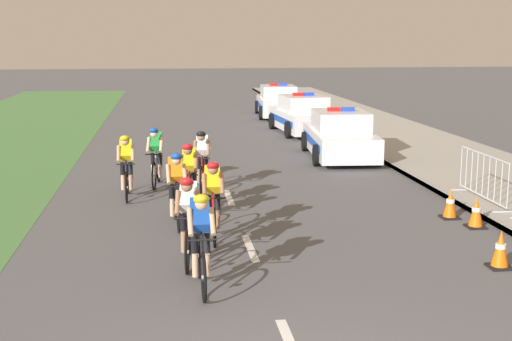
{
  "coord_description": "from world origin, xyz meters",
  "views": [
    {
      "loc": [
        -1.46,
        -5.9,
        3.68
      ],
      "look_at": [
        0.32,
        7.32,
        1.1
      ],
      "focal_mm": 48.07,
      "sensor_mm": 36.0,
      "label": 1
    }
  ],
  "objects_px": {
    "cyclist_seventh": "(156,156)",
    "traffic_cone_mid": "(476,212)",
    "cyclist_sixth": "(126,165)",
    "traffic_cone_near": "(500,250)",
    "cyclist_fifth": "(189,176)",
    "cyclist_fourth": "(176,187)",
    "traffic_cone_far": "(450,204)",
    "cyclist_lead": "(201,239)",
    "police_car_nearest": "(340,136)",
    "cyclist_third": "(213,198)",
    "crowd_barrier_rear": "(483,178)",
    "police_car_second": "(302,116)",
    "cyclist_eighth": "(202,160)",
    "police_car_third": "(278,102)",
    "cyclist_second": "(188,218)"
  },
  "relations": [
    {
      "from": "crowd_barrier_rear",
      "to": "traffic_cone_near",
      "type": "xyz_separation_m",
      "value": [
        -1.6,
        -3.99,
        -0.34
      ]
    },
    {
      "from": "crowd_barrier_rear",
      "to": "police_car_second",
      "type": "bearing_deg",
      "value": 97.14
    },
    {
      "from": "cyclist_fourth",
      "to": "cyclist_seventh",
      "type": "distance_m",
      "value": 3.85
    },
    {
      "from": "cyclist_seventh",
      "to": "police_car_second",
      "type": "xyz_separation_m",
      "value": [
        5.64,
        9.27,
        -0.11
      ]
    },
    {
      "from": "cyclist_third",
      "to": "traffic_cone_mid",
      "type": "distance_m",
      "value": 5.22
    },
    {
      "from": "cyclist_fourth",
      "to": "police_car_third",
      "type": "relative_size",
      "value": 0.38
    },
    {
      "from": "cyclist_fourth",
      "to": "traffic_cone_near",
      "type": "xyz_separation_m",
      "value": [
        5.16,
        -3.26,
        -0.48
      ]
    },
    {
      "from": "cyclist_sixth",
      "to": "traffic_cone_near",
      "type": "relative_size",
      "value": 2.69
    },
    {
      "from": "cyclist_eighth",
      "to": "traffic_cone_mid",
      "type": "bearing_deg",
      "value": -37.69
    },
    {
      "from": "traffic_cone_near",
      "to": "cyclist_seventh",
      "type": "bearing_deg",
      "value": 128.26
    },
    {
      "from": "cyclist_fourth",
      "to": "cyclist_fifth",
      "type": "distance_m",
      "value": 1.17
    },
    {
      "from": "cyclist_eighth",
      "to": "traffic_cone_mid",
      "type": "height_order",
      "value": "cyclist_eighth"
    },
    {
      "from": "cyclist_fifth",
      "to": "cyclist_seventh",
      "type": "height_order",
      "value": "same"
    },
    {
      "from": "police_car_third",
      "to": "traffic_cone_far",
      "type": "distance_m",
      "value": 19.09
    },
    {
      "from": "traffic_cone_far",
      "to": "cyclist_lead",
      "type": "bearing_deg",
      "value": -147.28
    },
    {
      "from": "cyclist_eighth",
      "to": "police_car_nearest",
      "type": "height_order",
      "value": "police_car_nearest"
    },
    {
      "from": "cyclist_fifth",
      "to": "traffic_cone_far",
      "type": "height_order",
      "value": "cyclist_fifth"
    },
    {
      "from": "cyclist_lead",
      "to": "cyclist_second",
      "type": "height_order",
      "value": "same"
    },
    {
      "from": "crowd_barrier_rear",
      "to": "cyclist_second",
      "type": "bearing_deg",
      "value": -154.72
    },
    {
      "from": "cyclist_lead",
      "to": "police_car_nearest",
      "type": "xyz_separation_m",
      "value": [
        4.92,
        10.88,
        -0.11
      ]
    },
    {
      "from": "cyclist_second",
      "to": "cyclist_sixth",
      "type": "bearing_deg",
      "value": 104.16
    },
    {
      "from": "cyclist_eighth",
      "to": "police_car_nearest",
      "type": "relative_size",
      "value": 0.38
    },
    {
      "from": "cyclist_sixth",
      "to": "traffic_cone_near",
      "type": "bearing_deg",
      "value": -42.98
    },
    {
      "from": "cyclist_lead",
      "to": "cyclist_eighth",
      "type": "xyz_separation_m",
      "value": [
        0.4,
        6.67,
        0.0
      ]
    },
    {
      "from": "police_car_nearest",
      "to": "cyclist_fifth",
      "type": "bearing_deg",
      "value": -128.59
    },
    {
      "from": "cyclist_seventh",
      "to": "cyclist_third",
      "type": "bearing_deg",
      "value": -77.49
    },
    {
      "from": "police_car_second",
      "to": "traffic_cone_near",
      "type": "bearing_deg",
      "value": -90.17
    },
    {
      "from": "cyclist_seventh",
      "to": "police_car_second",
      "type": "distance_m",
      "value": 10.85
    },
    {
      "from": "cyclist_lead",
      "to": "cyclist_seventh",
      "type": "xyz_separation_m",
      "value": [
        -0.72,
        7.42,
        0.0
      ]
    },
    {
      "from": "cyclist_lead",
      "to": "cyclist_second",
      "type": "bearing_deg",
      "value": 96.57
    },
    {
      "from": "cyclist_eighth",
      "to": "police_car_third",
      "type": "distance_m",
      "value": 16.48
    },
    {
      "from": "cyclist_lead",
      "to": "police_car_second",
      "type": "relative_size",
      "value": 0.38
    },
    {
      "from": "crowd_barrier_rear",
      "to": "cyclist_fourth",
      "type": "bearing_deg",
      "value": -173.86
    },
    {
      "from": "cyclist_lead",
      "to": "traffic_cone_near",
      "type": "distance_m",
      "value": 4.9
    },
    {
      "from": "cyclist_seventh",
      "to": "traffic_cone_mid",
      "type": "distance_m",
      "value": 7.88
    },
    {
      "from": "cyclist_lead",
      "to": "police_car_third",
      "type": "height_order",
      "value": "police_car_third"
    },
    {
      "from": "traffic_cone_near",
      "to": "traffic_cone_far",
      "type": "xyz_separation_m",
      "value": [
        0.48,
        3.1,
        0.0
      ]
    },
    {
      "from": "cyclist_sixth",
      "to": "cyclist_third",
      "type": "bearing_deg",
      "value": -64.15
    },
    {
      "from": "cyclist_fourth",
      "to": "traffic_cone_far",
      "type": "relative_size",
      "value": 2.69
    },
    {
      "from": "cyclist_fifth",
      "to": "police_car_nearest",
      "type": "height_order",
      "value": "police_car_nearest"
    },
    {
      "from": "cyclist_fifth",
      "to": "cyclist_second",
      "type": "bearing_deg",
      "value": -92.35
    },
    {
      "from": "cyclist_lead",
      "to": "police_car_nearest",
      "type": "distance_m",
      "value": 11.94
    },
    {
      "from": "police_car_nearest",
      "to": "traffic_cone_far",
      "type": "relative_size",
      "value": 7.07
    },
    {
      "from": "cyclist_sixth",
      "to": "cyclist_seventh",
      "type": "relative_size",
      "value": 1.0
    },
    {
      "from": "cyclist_third",
      "to": "police_car_nearest",
      "type": "relative_size",
      "value": 0.38
    },
    {
      "from": "cyclist_third",
      "to": "police_car_third",
      "type": "bearing_deg",
      "value": 77.15
    },
    {
      "from": "traffic_cone_mid",
      "to": "crowd_barrier_rear",
      "type": "bearing_deg",
      "value": 61.07
    },
    {
      "from": "cyclist_sixth",
      "to": "traffic_cone_mid",
      "type": "distance_m",
      "value": 7.79
    },
    {
      "from": "cyclist_sixth",
      "to": "cyclist_seventh",
      "type": "bearing_deg",
      "value": 61.8
    },
    {
      "from": "cyclist_second",
      "to": "cyclist_third",
      "type": "height_order",
      "value": "same"
    }
  ]
}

